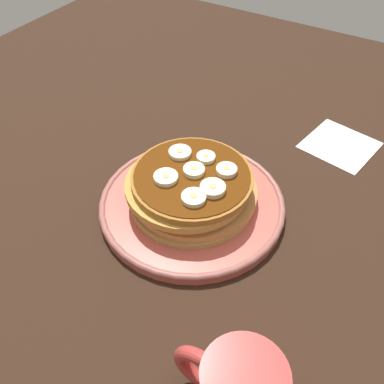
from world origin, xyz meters
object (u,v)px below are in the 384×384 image
(banana_slice_3, at_px, (203,157))
(banana_slice_5, at_px, (180,153))
(pancake_stack, at_px, (191,188))
(banana_slice_2, at_px, (166,178))
(banana_slice_0, at_px, (193,170))
(banana_slice_4, at_px, (194,198))
(napkin, at_px, (340,145))
(plate, at_px, (192,203))
(banana_slice_6, at_px, (226,170))
(banana_slice_1, at_px, (213,189))

(banana_slice_3, xyz_separation_m, banana_slice_5, (0.03, 0.01, 0.00))
(pancake_stack, bearing_deg, banana_slice_3, -86.59)
(pancake_stack, relative_size, banana_slice_2, 5.68)
(banana_slice_3, bearing_deg, banana_slice_0, 94.81)
(banana_slice_4, height_order, napkin, banana_slice_4)
(plate, bearing_deg, banana_slice_0, -71.56)
(banana_slice_2, distance_m, banana_slice_3, 0.07)
(plate, xyz_separation_m, banana_slice_4, (-0.03, 0.04, 0.06))
(banana_slice_2, distance_m, banana_slice_6, 0.08)
(banana_slice_0, relative_size, banana_slice_4, 0.92)
(banana_slice_0, xyz_separation_m, banana_slice_5, (0.04, -0.02, -0.00))
(banana_slice_3, distance_m, banana_slice_5, 0.03)
(banana_slice_3, bearing_deg, banana_slice_6, 167.14)
(plate, xyz_separation_m, banana_slice_5, (0.04, -0.03, 0.06))
(banana_slice_1, bearing_deg, banana_slice_6, -88.11)
(banana_slice_0, distance_m, napkin, 0.30)
(pancake_stack, height_order, banana_slice_6, banana_slice_6)
(banana_slice_2, bearing_deg, banana_slice_6, -139.03)
(plate, xyz_separation_m, banana_slice_1, (-0.04, 0.01, 0.06))
(banana_slice_0, bearing_deg, banana_slice_2, 53.58)
(banana_slice_5, relative_size, banana_slice_6, 1.13)
(banana_slice_4, bearing_deg, banana_slice_1, -115.49)
(banana_slice_5, bearing_deg, pancake_stack, 140.88)
(plate, bearing_deg, banana_slice_6, -143.30)
(plate, relative_size, napkin, 2.46)
(banana_slice_3, bearing_deg, plate, 96.74)
(banana_slice_3, xyz_separation_m, napkin, (-0.15, -0.22, -0.07))
(pancake_stack, xyz_separation_m, banana_slice_0, (-0.00, -0.01, 0.03))
(banana_slice_0, distance_m, banana_slice_2, 0.04)
(banana_slice_3, bearing_deg, banana_slice_4, 111.76)
(banana_slice_0, bearing_deg, banana_slice_4, 122.20)
(plate, height_order, banana_slice_1, banana_slice_1)
(pancake_stack, relative_size, banana_slice_0, 6.34)
(banana_slice_1, height_order, banana_slice_3, banana_slice_1)
(banana_slice_1, height_order, banana_slice_5, banana_slice_1)
(banana_slice_2, height_order, banana_slice_6, same)
(pancake_stack, distance_m, banana_slice_1, 0.05)
(napkin, bearing_deg, pancake_stack, 60.71)
(banana_slice_2, relative_size, banana_slice_3, 1.24)
(banana_slice_5, distance_m, banana_slice_6, 0.08)
(plate, height_order, banana_slice_2, banana_slice_2)
(banana_slice_0, height_order, banana_slice_6, same)
(banana_slice_6, bearing_deg, banana_slice_4, 80.39)
(plate, relative_size, banana_slice_6, 9.26)
(banana_slice_1, distance_m, banana_slice_6, 0.04)
(plate, relative_size, banana_slice_3, 10.03)
(banana_slice_4, relative_size, napkin, 0.30)
(banana_slice_5, bearing_deg, napkin, -128.05)
(pancake_stack, xyz_separation_m, banana_slice_2, (0.02, 0.03, 0.03))
(banana_slice_5, bearing_deg, banana_slice_2, 102.36)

